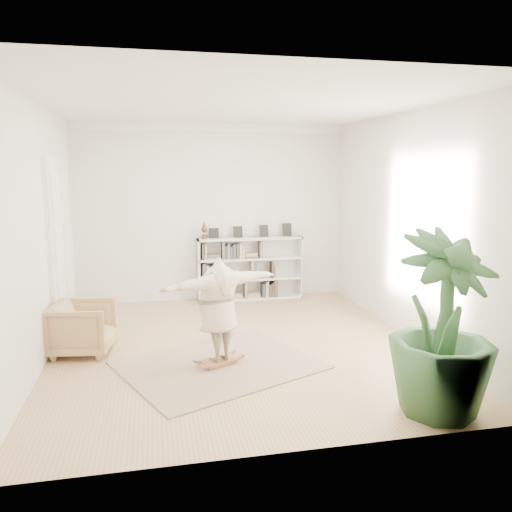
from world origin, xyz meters
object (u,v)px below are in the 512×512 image
Objects in this scene: rocker_board at (219,361)px; houseplant at (442,324)px; armchair at (83,328)px; person at (218,307)px; bookshelf at (250,269)px.

rocker_board is 3.03m from houseplant.
rocker_board is (1.89, -0.90, -0.32)m from armchair.
person is (0.00, -0.00, 0.77)m from rocker_board.
houseplant is at bearing -78.64° from bookshelf.
armchair is 0.48× the size of person.
rocker_board is (-1.13, -3.53, -0.57)m from bookshelf.
bookshelf reaches higher than armchair.
houseplant reaches higher than armchair.
bookshelf is 4.03× the size of rocker_board.
rocker_board is at bearing -113.79° from person.
armchair is (-3.02, -2.64, -0.25)m from bookshelf.
houseplant is (2.21, -1.83, 0.18)m from person.
person reaches higher than armchair.
bookshelf is 2.60× the size of armchair.
houseplant is (1.08, -5.37, 0.38)m from bookshelf.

